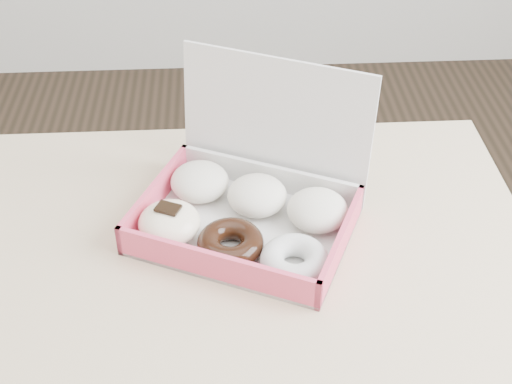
{
  "coord_description": "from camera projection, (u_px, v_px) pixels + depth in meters",
  "views": [
    {
      "loc": [
        0.17,
        -0.62,
        1.42
      ],
      "look_at": [
        0.21,
        0.14,
        0.82
      ],
      "focal_mm": 50.0,
      "sensor_mm": 36.0,
      "label": 1
    }
  ],
  "objects": [
    {
      "name": "table",
      "position": [
        103.0,
        347.0,
        0.95
      ],
      "size": [
        1.2,
        0.8,
        0.75
      ],
      "color": "#D1BA89",
      "rests_on": "ground"
    },
    {
      "name": "donut_box",
      "position": [
        247.0,
        206.0,
        1.0
      ],
      "size": [
        0.36,
        0.34,
        0.21
      ],
      "rotation": [
        0.0,
        0.0,
        -0.43
      ],
      "color": "silver",
      "rests_on": "table"
    }
  ]
}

